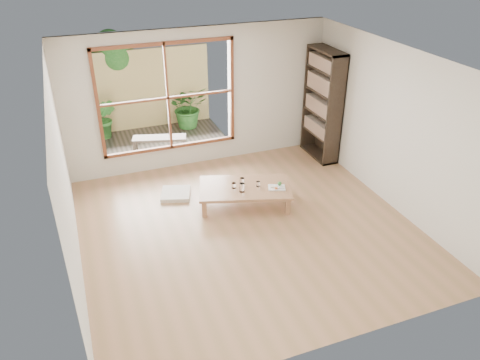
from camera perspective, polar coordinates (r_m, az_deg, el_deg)
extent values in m
plane|color=#AD7C56|center=(7.37, 0.87, -5.72)|extent=(5.00, 5.00, 0.00)
cube|color=#9B6C4B|center=(7.79, 0.60, -0.97)|extent=(1.69, 1.26, 0.05)
cube|color=#9B6C4B|center=(7.56, -4.37, -3.52)|extent=(0.09, 0.09, 0.28)
cube|color=#9B6C4B|center=(8.16, -4.33, -0.88)|extent=(0.09, 0.09, 0.28)
cube|color=#9B6C4B|center=(7.65, 5.84, -3.19)|extent=(0.09, 0.09, 0.28)
cube|color=#9B6C4B|center=(8.24, 5.14, -0.61)|extent=(0.09, 0.09, 0.28)
cube|color=beige|center=(8.22, -7.84, -1.67)|extent=(0.62, 0.62, 0.07)
cube|color=#30251A|center=(9.31, 10.06, 8.99)|extent=(0.34, 0.97, 2.15)
cylinder|color=silver|center=(7.60, 0.24, -0.93)|extent=(0.08, 0.08, 0.15)
cylinder|color=silver|center=(7.77, 2.21, -0.48)|extent=(0.06, 0.06, 0.09)
cylinder|color=silver|center=(7.85, 0.25, -0.08)|extent=(0.08, 0.08, 0.10)
cylinder|color=silver|center=(7.72, -0.76, -0.68)|extent=(0.07, 0.07, 0.09)
cube|color=white|center=(7.75, 4.49, -0.93)|extent=(0.33, 0.28, 0.02)
sphere|color=#377D32|center=(7.79, 4.85, -0.43)|extent=(0.07, 0.07, 0.07)
cube|color=orange|center=(7.70, 4.42, -0.97)|extent=(0.06, 0.05, 0.02)
cube|color=beige|center=(7.74, 3.94, -0.80)|extent=(0.07, 0.07, 0.02)
cylinder|color=silver|center=(7.71, 4.88, -1.00)|extent=(0.15, 0.07, 0.01)
cube|color=#3A322A|center=(10.23, -9.66, 4.39)|extent=(2.80, 2.00, 0.05)
cube|color=#30251A|center=(9.65, -9.80, 5.05)|extent=(1.12, 0.59, 0.04)
cube|color=#30251A|center=(9.67, -12.69, 3.70)|extent=(0.07, 0.07, 0.29)
cube|color=#30251A|center=(9.88, -12.55, 4.27)|extent=(0.07, 0.07, 0.29)
cube|color=#30251A|center=(9.58, -6.80, 3.99)|extent=(0.07, 0.07, 0.29)
cube|color=#30251A|center=(9.79, -6.78, 4.57)|extent=(0.07, 0.07, 0.29)
cube|color=tan|center=(10.83, -11.20, 10.78)|extent=(2.80, 0.06, 1.80)
imported|color=#346625|center=(10.79, -6.33, 8.89)|extent=(0.93, 0.83, 0.97)
imported|color=#346625|center=(10.56, -16.14, 7.22)|extent=(0.59, 0.54, 0.89)
cylinder|color=#4C3D2D|center=(11.06, -15.05, 10.18)|extent=(0.14, 0.14, 1.60)
sphere|color=#346625|center=(10.84, -14.99, 14.52)|extent=(0.84, 0.84, 0.84)
sphere|color=#346625|center=(10.94, -16.34, 13.38)|extent=(0.70, 0.70, 0.70)
sphere|color=#346625|center=(10.67, -15.59, 15.62)|extent=(0.64, 0.64, 0.64)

